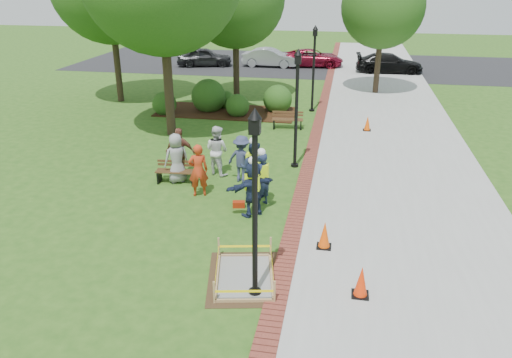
% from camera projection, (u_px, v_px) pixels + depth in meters
% --- Properties ---
extents(ground, '(100.00, 100.00, 0.00)m').
position_uv_depth(ground, '(231.00, 227.00, 14.07)').
color(ground, '#285116').
rests_on(ground, ground).
extents(sidewalk, '(6.00, 60.00, 0.02)m').
position_uv_depth(sidewalk, '(390.00, 132.00, 22.30)').
color(sidewalk, '#9E9E99').
rests_on(sidewalk, ground).
extents(brick_edging, '(0.50, 60.00, 0.03)m').
position_uv_depth(brick_edging, '(317.00, 128.00, 22.84)').
color(brick_edging, maroon).
rests_on(brick_edging, ground).
extents(mulch_bed, '(7.00, 3.00, 0.05)m').
position_uv_depth(mulch_bed, '(227.00, 112.00, 25.45)').
color(mulch_bed, '#381E0F').
rests_on(mulch_bed, ground).
extents(parking_lot, '(36.00, 12.00, 0.01)m').
position_uv_depth(parking_lot, '(310.00, 64.00, 38.56)').
color(parking_lot, black).
rests_on(parking_lot, ground).
extents(wet_concrete_pad, '(2.12, 2.59, 0.55)m').
position_uv_depth(wet_concrete_pad, '(245.00, 269.00, 11.62)').
color(wet_concrete_pad, '#47331E').
rests_on(wet_concrete_pad, ground).
extents(bench_near, '(1.40, 0.56, 0.74)m').
position_uv_depth(bench_near, '(176.00, 176.00, 16.90)').
color(bench_near, '#50371B').
rests_on(bench_near, ground).
extents(bench_far, '(1.45, 0.59, 0.76)m').
position_uv_depth(bench_far, '(287.00, 123.00, 22.72)').
color(bench_far, brown).
rests_on(bench_far, ground).
extents(cone_front, '(0.38, 0.38, 0.75)m').
position_uv_depth(cone_front, '(361.00, 282.00, 10.93)').
color(cone_front, black).
rests_on(cone_front, ground).
extents(cone_back, '(0.38, 0.38, 0.75)m').
position_uv_depth(cone_back, '(324.00, 235.00, 12.86)').
color(cone_back, black).
rests_on(cone_back, ground).
extents(cone_far, '(0.35, 0.35, 0.69)m').
position_uv_depth(cone_far, '(367.00, 124.00, 22.37)').
color(cone_far, black).
rests_on(cone_far, ground).
extents(toolbox, '(0.40, 0.27, 0.18)m').
position_uv_depth(toolbox, '(239.00, 204.00, 15.19)').
color(toolbox, '#98220B').
rests_on(toolbox, ground).
extents(lamp_near, '(0.28, 0.28, 4.26)m').
position_uv_depth(lamp_near, '(255.00, 193.00, 10.18)').
color(lamp_near, black).
rests_on(lamp_near, ground).
extents(lamp_mid, '(0.28, 0.28, 4.26)m').
position_uv_depth(lamp_mid, '(297.00, 100.00, 17.44)').
color(lamp_mid, black).
rests_on(lamp_mid, ground).
extents(lamp_far, '(0.28, 0.28, 4.26)m').
position_uv_depth(lamp_far, '(314.00, 62.00, 24.70)').
color(lamp_far, black).
rests_on(lamp_far, ground).
extents(tree_right, '(4.63, 4.63, 7.16)m').
position_uv_depth(tree_right, '(383.00, 7.00, 27.68)').
color(tree_right, '#3D2D1E').
rests_on(tree_right, ground).
extents(shrub_a, '(1.22, 1.22, 1.22)m').
position_uv_depth(shrub_a, '(165.00, 114.00, 25.14)').
color(shrub_a, '#1D4914').
rests_on(shrub_a, ground).
extents(shrub_b, '(1.75, 1.75, 1.75)m').
position_uv_depth(shrub_b, '(209.00, 110.00, 25.77)').
color(shrub_b, '#1D4914').
rests_on(shrub_b, ground).
extents(shrub_c, '(1.17, 1.17, 1.17)m').
position_uv_depth(shrub_c, '(238.00, 116.00, 24.82)').
color(shrub_c, '#1D4914').
rests_on(shrub_c, ground).
extents(shrub_d, '(1.47, 1.47, 1.47)m').
position_uv_depth(shrub_d, '(277.00, 111.00, 25.61)').
color(shrub_d, '#1D4914').
rests_on(shrub_d, ground).
extents(shrub_e, '(0.97, 0.97, 0.97)m').
position_uv_depth(shrub_e, '(225.00, 108.00, 26.27)').
color(shrub_e, '#1D4914').
rests_on(shrub_e, ground).
extents(casual_person_a, '(0.65, 0.60, 1.70)m').
position_uv_depth(casual_person_a, '(176.00, 158.00, 16.74)').
color(casual_person_a, gray).
rests_on(casual_person_a, ground).
extents(casual_person_b, '(0.64, 0.53, 1.72)m').
position_uv_depth(casual_person_b, '(198.00, 170.00, 15.71)').
color(casual_person_b, red).
rests_on(casual_person_b, ground).
extents(casual_person_c, '(0.67, 0.57, 1.76)m').
position_uv_depth(casual_person_c, '(217.00, 150.00, 17.37)').
color(casual_person_c, silver).
rests_on(casual_person_c, ground).
extents(casual_person_d, '(0.58, 0.39, 1.74)m').
position_uv_depth(casual_person_d, '(180.00, 153.00, 17.20)').
color(casual_person_d, brown).
rests_on(casual_person_d, ground).
extents(casual_person_e, '(0.59, 0.46, 1.62)m').
position_uv_depth(casual_person_e, '(242.00, 159.00, 16.79)').
color(casual_person_e, '#303654').
rests_on(casual_person_e, ground).
extents(hivis_worker_a, '(0.63, 0.62, 1.84)m').
position_uv_depth(hivis_worker_a, '(253.00, 186.00, 14.39)').
color(hivis_worker_a, '#151F38').
rests_on(hivis_worker_a, ground).
extents(hivis_worker_b, '(0.61, 0.64, 1.84)m').
position_uv_depth(hivis_worker_b, '(261.00, 177.00, 15.04)').
color(hivis_worker_b, '#18293F').
rests_on(hivis_worker_b, ground).
extents(hivis_worker_c, '(0.60, 0.42, 1.94)m').
position_uv_depth(hivis_worker_c, '(253.00, 167.00, 15.71)').
color(hivis_worker_c, '#1A1F44').
rests_on(hivis_worker_c, ground).
extents(parked_car_a, '(3.10, 5.00, 1.51)m').
position_uv_depth(parked_car_a, '(205.00, 66.00, 37.76)').
color(parked_car_a, black).
rests_on(parked_car_a, ground).
extents(parked_car_b, '(2.15, 4.61, 1.48)m').
position_uv_depth(parked_car_b, '(270.00, 67.00, 37.52)').
color(parked_car_b, '#9B9CA0').
rests_on(parked_car_b, ground).
extents(parked_car_c, '(2.15, 4.38, 1.39)m').
position_uv_depth(parked_car_c, '(312.00, 66.00, 37.61)').
color(parked_car_c, maroon).
rests_on(parked_car_c, ground).
extents(parked_car_d, '(2.13, 4.54, 1.46)m').
position_uv_depth(parked_car_d, '(388.00, 73.00, 35.34)').
color(parked_car_d, black).
rests_on(parked_car_d, ground).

